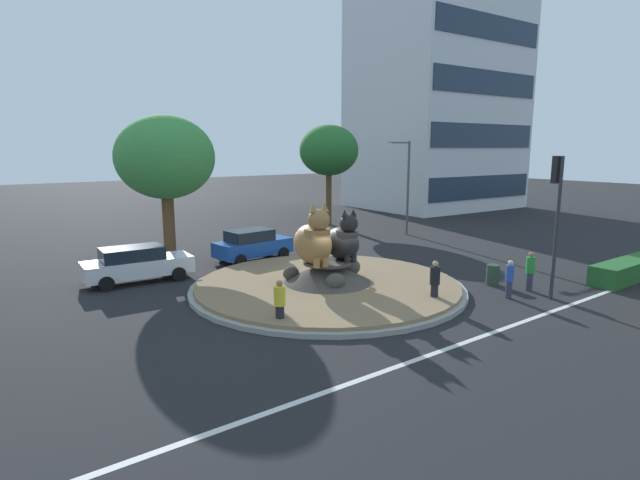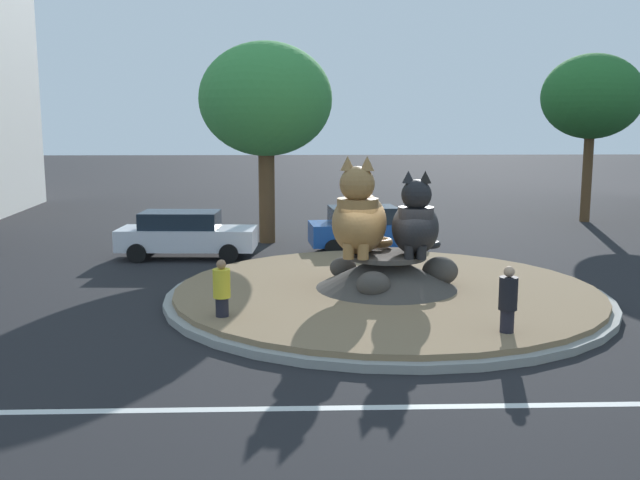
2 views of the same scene
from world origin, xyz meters
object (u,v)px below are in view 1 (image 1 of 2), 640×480
(pedestrian_yellow_shirt, at_px, (280,303))
(broadleaf_tree_behind_island, at_px, (165,158))
(office_tower, at_px, (439,39))
(second_tree_near_tower, at_px, (329,151))
(pedestrian_black_shirt, at_px, (435,282))
(traffic_light_mast, at_px, (557,201))
(hatchback_near_shophouse, at_px, (252,245))
(sedan_on_far_lane, at_px, (137,264))
(streetlight_arm, at_px, (405,180))
(litter_bin, at_px, (493,275))
(pedestrian_blue_shirt, at_px, (510,278))
(cat_statue_black, at_px, (344,241))
(cat_statue_tabby, at_px, (314,241))
(pedestrian_green_shirt, at_px, (530,270))

(pedestrian_yellow_shirt, bearing_deg, broadleaf_tree_behind_island, 58.15)
(office_tower, relative_size, second_tree_near_tower, 4.27)
(second_tree_near_tower, xyz_separation_m, pedestrian_black_shirt, (-9.12, -18.66, -4.82))
(traffic_light_mast, bearing_deg, hatchback_near_shophouse, 34.89)
(pedestrian_black_shirt, relative_size, sedan_on_far_lane, 0.36)
(office_tower, height_order, pedestrian_black_shirt, office_tower)
(pedestrian_black_shirt, bearing_deg, streetlight_arm, -93.84)
(second_tree_near_tower, relative_size, pedestrian_yellow_shirt, 4.74)
(sedan_on_far_lane, height_order, litter_bin, sedan_on_far_lane)
(pedestrian_blue_shirt, xyz_separation_m, litter_bin, (1.22, 1.60, -0.38))
(cat_statue_black, xyz_separation_m, office_tower, (26.73, 18.42, 14.37))
(streetlight_arm, xyz_separation_m, pedestrian_blue_shirt, (-7.44, -13.07, -2.94))
(cat_statue_tabby, xyz_separation_m, broadleaf_tree_behind_island, (-2.77, 9.21, 3.26))
(streetlight_arm, relative_size, pedestrian_green_shirt, 3.81)
(sedan_on_far_lane, bearing_deg, office_tower, 22.97)
(hatchback_near_shophouse, bearing_deg, pedestrian_yellow_shirt, -119.37)
(sedan_on_far_lane, bearing_deg, pedestrian_green_shirt, -38.21)
(office_tower, distance_m, pedestrian_green_shirt, 34.99)
(cat_statue_tabby, xyz_separation_m, sedan_on_far_lane, (-5.44, 6.05, -1.33))
(pedestrian_yellow_shirt, bearing_deg, cat_statue_tabby, 9.55)
(cat_statue_black, relative_size, office_tower, 0.07)
(broadleaf_tree_behind_island, relative_size, sedan_on_far_lane, 1.61)
(broadleaf_tree_behind_island, xyz_separation_m, streetlight_arm, (16.01, -1.46, -1.66))
(office_tower, bearing_deg, sedan_on_far_lane, -157.79)
(broadleaf_tree_behind_island, relative_size, pedestrian_blue_shirt, 4.88)
(pedestrian_green_shirt, height_order, sedan_on_far_lane, pedestrian_green_shirt)
(cat_statue_tabby, relative_size, streetlight_arm, 0.42)
(pedestrian_green_shirt, xyz_separation_m, pedestrian_black_shirt, (-4.68, 1.12, 0.02))
(pedestrian_blue_shirt, xyz_separation_m, hatchback_near_shophouse, (-4.92, 12.20, 0.03))
(second_tree_near_tower, relative_size, sedan_on_far_lane, 1.62)
(streetlight_arm, relative_size, sedan_on_far_lane, 1.35)
(office_tower, relative_size, pedestrian_black_shirt, 19.06)
(pedestrian_green_shirt, bearing_deg, pedestrian_yellow_shirt, -96.43)
(streetlight_arm, bearing_deg, office_tower, -140.87)
(pedestrian_yellow_shirt, distance_m, litter_bin, 10.41)
(pedestrian_black_shirt, height_order, hatchback_near_shophouse, pedestrian_black_shirt)
(cat_statue_tabby, distance_m, pedestrian_green_shirt, 9.18)
(streetlight_arm, bearing_deg, pedestrian_black_shirt, 52.42)
(pedestrian_blue_shirt, relative_size, sedan_on_far_lane, 0.33)
(office_tower, height_order, sedan_on_far_lane, office_tower)
(traffic_light_mast, xyz_separation_m, pedestrian_green_shirt, (0.36, 1.08, -3.02))
(traffic_light_mast, distance_m, office_tower, 34.73)
(hatchback_near_shophouse, bearing_deg, streetlight_arm, -1.59)
(traffic_light_mast, distance_m, sedan_on_far_lane, 17.84)
(cat_statue_black, xyz_separation_m, litter_bin, (5.56, -3.58, -1.59))
(cat_statue_black, height_order, sedan_on_far_lane, cat_statue_black)
(streetlight_arm, xyz_separation_m, sedan_on_far_lane, (-18.68, -1.69, -2.93))
(second_tree_near_tower, xyz_separation_m, streetlight_arm, (1.36, -6.82, -1.96))
(pedestrian_black_shirt, bearing_deg, litter_bin, -137.34)
(second_tree_near_tower, relative_size, hatchback_near_shophouse, 1.79)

